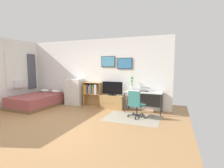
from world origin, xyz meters
TOP-DOWN VIEW (x-y plane):
  - ground_plane at (0.00, 0.00)m, footprint 7.20×7.20m
  - wall_back_with_posters at (0.01, 2.43)m, footprint 6.12×0.09m
  - area_rug at (1.90, 1.27)m, footprint 1.70×1.20m
  - bed at (-2.06, 1.38)m, footprint 1.43×2.01m
  - dresser at (-0.83, 2.15)m, footprint 0.73×0.46m
  - bookshelf at (-0.03, 2.21)m, footprint 0.73×0.30m
  - tv_stand at (0.88, 2.17)m, footprint 0.89×0.41m
  - television at (0.88, 2.15)m, footprint 0.81×0.16m
  - desk at (2.10, 2.15)m, footprint 1.28×0.60m
  - office_chair at (1.98, 1.33)m, footprint 0.58×0.57m
  - laptop at (2.10, 2.13)m, footprint 0.36×0.39m
  - computer_mouse at (2.33, 1.98)m, footprint 0.06×0.10m
  - bamboo_vase at (1.61, 2.28)m, footprint 0.10×0.10m
  - wine_glass at (1.70, 1.98)m, footprint 0.07×0.07m

SIDE VIEW (x-z plane):
  - ground_plane at x=0.00m, z-range 0.00..0.00m
  - area_rug at x=1.90m, z-range 0.00..0.01m
  - bed at x=-2.06m, z-range -0.06..0.54m
  - tv_stand at x=0.88m, z-range 0.00..0.51m
  - office_chair at x=1.98m, z-range 0.03..0.89m
  - dresser at x=-0.83m, z-range 0.00..1.10m
  - bookshelf at x=-0.03m, z-range 0.11..1.09m
  - desk at x=2.10m, z-range 0.24..0.98m
  - computer_mouse at x=2.33m, z-range 0.74..0.77m
  - television at x=0.88m, z-range 0.51..1.04m
  - laptop at x=2.10m, z-range 0.72..0.88m
  - wine_glass at x=1.70m, z-range 0.78..0.96m
  - bamboo_vase at x=1.61m, z-range 0.72..1.21m
  - wall_back_with_posters at x=0.01m, z-range 0.01..2.71m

